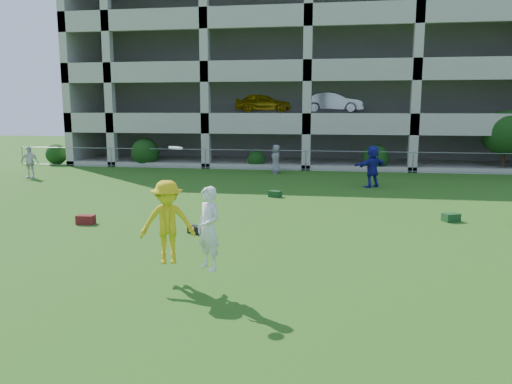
% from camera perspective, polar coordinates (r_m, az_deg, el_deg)
% --- Properties ---
extents(ground, '(100.00, 100.00, 0.00)m').
position_cam_1_polar(ground, '(10.67, -0.60, -10.18)').
color(ground, '#235114').
rests_on(ground, ground).
extents(bystander_b, '(0.99, 0.45, 1.66)m').
position_cam_1_polar(bystander_b, '(28.32, -24.48, 3.12)').
color(bystander_b, silver).
rests_on(bystander_b, ground).
extents(bystander_c, '(0.79, 0.92, 1.58)m').
position_cam_1_polar(bystander_c, '(27.77, 2.30, 3.78)').
color(bystander_c, slate).
rests_on(bystander_c, ground).
extents(bystander_d, '(1.73, 1.60, 1.93)m').
position_cam_1_polar(bystander_d, '(23.46, 13.15, 2.88)').
color(bystander_d, navy).
rests_on(bystander_d, ground).
extents(bag_red_a, '(0.57, 0.34, 0.28)m').
position_cam_1_polar(bag_red_a, '(16.57, -18.88, -3.01)').
color(bag_red_a, maroon).
rests_on(bag_red_a, ground).
extents(bag_black_b, '(0.47, 0.40, 0.22)m').
position_cam_1_polar(bag_black_b, '(14.64, -6.98, -4.30)').
color(bag_black_b, black).
rests_on(bag_black_b, ground).
extents(bag_green_c, '(0.60, 0.53, 0.26)m').
position_cam_1_polar(bag_green_c, '(17.24, 21.39, -2.71)').
color(bag_green_c, '#153B1C').
rests_on(bag_green_c, ground).
extents(bag_green_g, '(0.57, 0.45, 0.25)m').
position_cam_1_polar(bag_green_g, '(20.44, 2.18, -0.22)').
color(bag_green_g, '#153613').
rests_on(bag_green_g, ground).
extents(frisbee_contest, '(1.99, 1.33, 2.45)m').
position_cam_1_polar(frisbee_contest, '(10.27, -9.07, -3.56)').
color(frisbee_contest, gold).
rests_on(frisbee_contest, ground).
extents(parking_garage, '(30.00, 14.00, 12.00)m').
position_cam_1_polar(parking_garage, '(37.71, 6.66, 13.20)').
color(parking_garage, '#9E998C').
rests_on(parking_garage, ground).
extents(fence, '(36.06, 0.06, 1.20)m').
position_cam_1_polar(fence, '(29.10, 5.71, 3.65)').
color(fence, gray).
rests_on(fence, ground).
extents(shrub_row, '(34.38, 2.52, 3.50)m').
position_cam_1_polar(shrub_row, '(29.81, 14.70, 5.25)').
color(shrub_row, '#163D11').
rests_on(shrub_row, ground).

